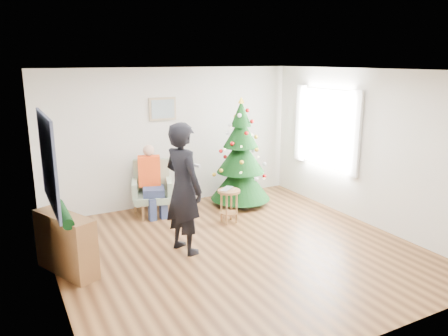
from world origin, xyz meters
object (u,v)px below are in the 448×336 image
stool (229,206)px  armchair (152,195)px  christmas_tree (241,157)px  standing_man (183,188)px  console (66,244)px

stool → armchair: size_ratio=0.60×
christmas_tree → standing_man: christmas_tree is taller
standing_man → console: standing_man is taller
standing_man → console: (-1.63, 0.10, -0.55)m
armchair → standing_man: standing_man is taller
stool → standing_man: bearing=-147.9°
stool → armchair: bearing=134.6°
stool → console: bearing=-167.6°
stool → standing_man: size_ratio=0.30×
armchair → standing_man: 1.84m
stool → armchair: 1.45m
armchair → console: (-1.73, -1.63, 0.05)m
christmas_tree → standing_man: size_ratio=1.09×
christmas_tree → console: 3.74m
christmas_tree → armchair: christmas_tree is taller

